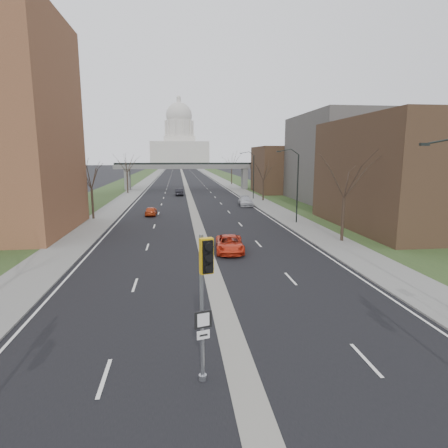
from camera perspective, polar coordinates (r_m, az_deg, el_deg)
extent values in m
plane|color=black|center=(13.54, 4.09, -25.56)|extent=(700.00, 700.00, 0.00)
cube|color=black|center=(160.97, -6.28, 7.39)|extent=(20.00, 600.00, 0.01)
cube|color=gray|center=(160.97, -6.28, 7.39)|extent=(1.20, 600.00, 0.02)
cube|color=gray|center=(161.57, -1.98, 7.48)|extent=(4.00, 600.00, 0.12)
cube|color=gray|center=(161.25, -10.58, 7.30)|extent=(4.00, 600.00, 0.12)
cube|color=#253A1B|center=(162.21, 0.14, 7.49)|extent=(8.00, 600.00, 0.10)
cube|color=#253A1B|center=(161.72, -12.72, 7.23)|extent=(8.00, 600.00, 0.10)
cube|color=#463121|center=(46.82, 27.22, 6.80)|extent=(16.00, 20.00, 12.00)
cube|color=#524F4B|center=(69.65, 18.94, 9.38)|extent=(18.00, 22.00, 15.00)
cube|color=#463121|center=(84.35, 9.76, 8.14)|extent=(14.00, 14.00, 10.00)
cube|color=slate|center=(91.68, -14.50, 6.56)|extent=(1.20, 2.50, 5.00)
cube|color=slate|center=(92.35, 3.12, 6.89)|extent=(1.20, 2.50, 5.00)
cube|color=slate|center=(90.81, -5.69, 8.69)|extent=(34.00, 3.00, 1.00)
cube|color=black|center=(90.80, -5.70, 9.14)|extent=(34.00, 0.15, 0.50)
cube|color=beige|center=(330.77, -6.75, 10.56)|extent=(48.00, 42.00, 20.00)
cube|color=beige|center=(331.06, -6.80, 12.64)|extent=(26.00, 26.00, 5.00)
cylinder|color=beige|center=(331.57, -6.83, 14.19)|extent=(22.00, 22.00, 14.00)
sphere|color=beige|center=(332.51, -6.87, 16.08)|extent=(22.00, 22.00, 22.00)
cylinder|color=beige|center=(333.89, -6.92, 18.05)|extent=(3.60, 3.60, 4.50)
cube|color=black|center=(20.44, 28.43, 10.61)|extent=(0.45, 0.18, 0.14)
cylinder|color=black|center=(45.15, 11.12, 5.25)|extent=(0.16, 0.16, 8.00)
cube|color=black|center=(44.33, 8.44, 10.87)|extent=(0.45, 0.18, 0.14)
cylinder|color=black|center=(70.27, 4.52, 7.14)|extent=(0.16, 0.16, 8.00)
cube|color=black|center=(69.75, 2.69, 10.71)|extent=(0.45, 0.18, 0.14)
cylinder|color=#382B21|center=(50.29, -19.39, 2.92)|extent=(0.28, 0.28, 3.75)
cylinder|color=#382B21|center=(83.65, -14.50, 6.06)|extent=(0.28, 0.28, 4.25)
cylinder|color=#382B21|center=(36.57, 17.64, 0.66)|extent=(0.28, 0.28, 4.00)
cylinder|color=#382B21|center=(67.76, 6.00, 5.09)|extent=(0.28, 0.28, 3.50)
cylinder|color=#382B21|center=(106.99, 1.17, 7.23)|extent=(0.28, 0.28, 4.25)
cylinder|color=gray|center=(13.32, -3.38, -12.92)|extent=(0.14, 0.14, 5.36)
cylinder|color=gray|center=(14.53, -3.27, -22.30)|extent=(0.29, 0.29, 0.21)
cube|color=#C6950B|center=(12.18, -2.70, -4.88)|extent=(0.52, 0.51, 1.18)
cube|color=black|center=(13.44, -3.37, -14.13)|extent=(0.61, 0.20, 0.62)
cube|color=silver|center=(13.69, -3.34, -16.29)|extent=(0.46, 0.16, 0.31)
imported|color=#B93B15|center=(51.70, -11.06, 1.96)|extent=(1.54, 3.64, 1.23)
imported|color=black|center=(77.69, -6.86, 4.89)|extent=(1.79, 4.52, 1.46)
imported|color=red|center=(31.42, 0.86, -3.05)|extent=(2.63, 5.06, 1.36)
imported|color=#AFB1B7|center=(60.83, 3.30, 3.48)|extent=(2.34, 5.25, 1.50)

